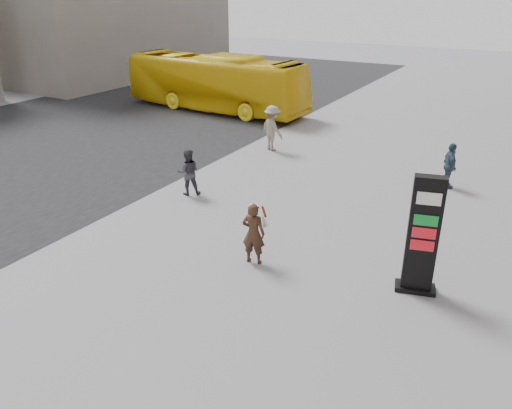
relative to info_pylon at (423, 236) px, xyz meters
The scene contains 9 objects.
ground 4.18m from the info_pylon, 169.30° to the right, with size 100.00×100.00×0.00m, color #9E9EA3.
road 17.46m from the info_pylon, 165.82° to the left, with size 16.00×60.00×0.01m, color black.
bg_building_far 34.09m from the info_pylon, 145.36° to the left, with size 10.00×18.00×10.00m, color gray.
info_pylon is the anchor object (origin of this frame).
woman 3.87m from the info_pylon, 169.38° to the right, with size 0.67×0.62×1.57m.
bus 18.57m from the info_pylon, 137.76° to the left, with size 2.48×10.60×2.95m, color yellow.
pedestrian_a 8.06m from the info_pylon, 165.31° to the left, with size 0.74×0.58×1.52m, color #36363D.
pedestrian_b 10.81m from the info_pylon, 135.23° to the left, with size 1.19×0.68×1.84m, color gray.
pedestrian_c 6.87m from the info_pylon, 94.74° to the left, with size 0.90×0.38×1.54m, color #36485D.
Camera 1 is at (5.47, -9.26, 6.26)m, focal length 35.00 mm.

